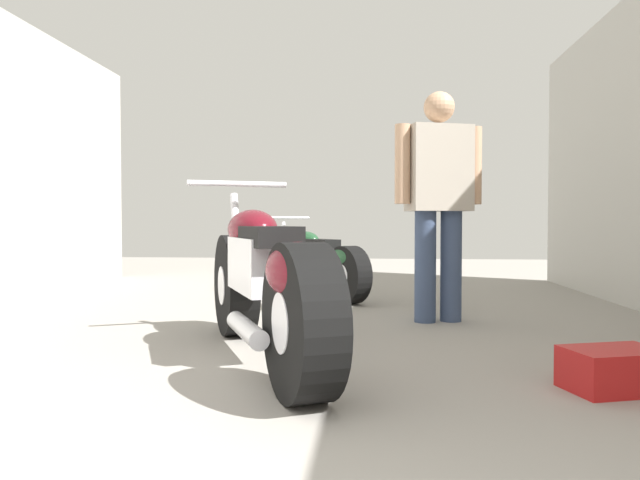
{
  "coord_description": "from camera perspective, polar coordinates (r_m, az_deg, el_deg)",
  "views": [
    {
      "loc": [
        0.65,
        -0.47,
        0.76
      ],
      "look_at": [
        0.24,
        3.76,
        0.63
      ],
      "focal_mm": 32.28,
      "sensor_mm": 36.0,
      "label": 1
    }
  ],
  "objects": [
    {
      "name": "motorcycle_maroon_cruiser",
      "position": [
        3.13,
        -5.67,
        -4.13
      ],
      "size": [
        1.13,
        2.1,
        1.04
      ],
      "color": "black",
      "rests_on": "ground_plane"
    },
    {
      "name": "ground_plane",
      "position": [
        4.08,
        -3.82,
        -9.03
      ],
      "size": [
        16.74,
        16.74,
        0.0
      ],
      "primitive_type": "plane",
      "color": "gray"
    },
    {
      "name": "motorcycle_black_naked",
      "position": [
        5.87,
        -0.41,
        -2.28
      ],
      "size": [
        1.21,
        1.52,
        0.83
      ],
      "color": "black",
      "rests_on": "ground_plane"
    },
    {
      "name": "mechanic_in_blue",
      "position": [
        4.51,
        11.68,
        4.67
      ],
      "size": [
        0.7,
        0.38,
        1.76
      ],
      "color": "#384766",
      "rests_on": "ground_plane"
    },
    {
      "name": "red_toolbox",
      "position": [
        2.97,
        27.2,
        -11.38
      ],
      "size": [
        0.49,
        0.39,
        0.19
      ],
      "primitive_type": "cube",
      "rotation": [
        0.0,
        0.0,
        0.3
      ],
      "color": "#B21919",
      "rests_on": "ground_plane"
    }
  ]
}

